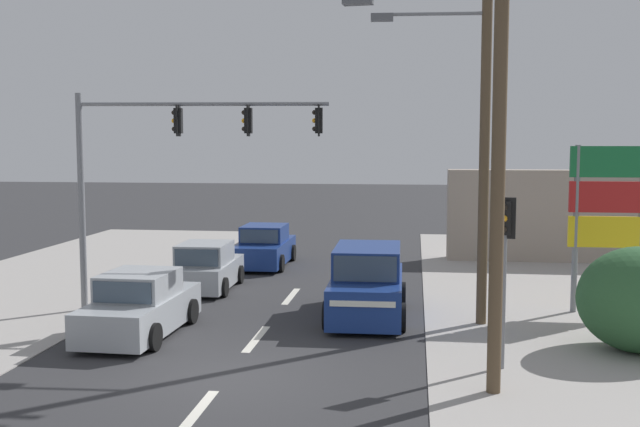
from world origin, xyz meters
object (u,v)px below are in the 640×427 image
pedestal_signal_right_kerb (504,253)px  suv_receding_far (367,285)px  shopping_plaza_sign (609,205)px  utility_pole_midground_right (481,96)px  hatchback_oncoming_near (207,268)px  sedan_oncoming_mid (140,307)px  traffic_signal_mast (167,154)px  utility_pole_foreground_right (493,97)px  sedan_crossing_left (265,247)px

pedestal_signal_right_kerb → suv_receding_far: size_ratio=0.78×
shopping_plaza_sign → suv_receding_far: shopping_plaza_sign is taller
utility_pole_midground_right → shopping_plaza_sign: (3.60, 1.68, -2.85)m
utility_pole_midground_right → hatchback_oncoming_near: size_ratio=2.98×
utility_pole_midground_right → sedan_oncoming_mid: 9.89m
sedan_oncoming_mid → hatchback_oncoming_near: bearing=89.5°
suv_receding_far → pedestal_signal_right_kerb: bearing=-54.7°
utility_pole_midground_right → shopping_plaza_sign: utility_pole_midground_right is taller
traffic_signal_mast → suv_receding_far: size_ratio=1.50×
utility_pole_foreground_right → sedan_crossing_left: utility_pole_foreground_right is taller
traffic_signal_mast → pedestal_signal_right_kerb: 9.73m
traffic_signal_mast → sedan_crossing_left: size_ratio=1.62×
traffic_signal_mast → suv_receding_far: bearing=0.2°
utility_pole_midground_right → suv_receding_far: size_ratio=2.39×
traffic_signal_mast → hatchback_oncoming_near: bearing=86.6°
traffic_signal_mast → shopping_plaza_sign: (11.92, 1.27, -1.37)m
shopping_plaza_sign → sedan_oncoming_mid: (-11.79, -3.83, -2.28)m
traffic_signal_mast → sedan_oncoming_mid: (0.13, -2.56, -3.65)m
utility_pole_midground_right → suv_receding_far: utility_pole_midground_right is taller
utility_pole_midground_right → suv_receding_far: bearing=171.3°
shopping_plaza_sign → pedestal_signal_right_kerb: bearing=-121.5°
traffic_signal_mast → sedan_crossing_left: traffic_signal_mast is taller
utility_pole_foreground_right → shopping_plaza_sign: 8.42m
suv_receding_far → sedan_crossing_left: (-4.39, 7.90, -0.18)m
utility_pole_midground_right → pedestal_signal_right_kerb: 5.16m
shopping_plaza_sign → sedan_oncoming_mid: size_ratio=1.07×
pedestal_signal_right_kerb → sedan_oncoming_mid: pedestal_signal_right_kerb is taller
shopping_plaza_sign → sedan_crossing_left: bearing=148.5°
utility_pole_foreground_right → sedan_crossing_left: size_ratio=2.41×
utility_pole_midground_right → sedan_crossing_left: size_ratio=2.57×
utility_pole_midground_right → sedan_oncoming_mid: bearing=-165.3°
pedestal_signal_right_kerb → shopping_plaza_sign: (3.40, 5.55, 0.57)m
traffic_signal_mast → sedan_crossing_left: (1.09, 7.92, -3.65)m
utility_pole_foreground_right → pedestal_signal_right_kerb: (0.44, 1.51, -3.07)m
suv_receding_far → sedan_oncoming_mid: 5.94m
utility_pole_foreground_right → suv_receding_far: 7.86m
utility_pole_foreground_right → shopping_plaza_sign: bearing=61.5°
sedan_oncoming_mid → hatchback_oncoming_near: (0.05, 5.66, -0.00)m
sedan_crossing_left → sedan_oncoming_mid: size_ratio=0.99×
utility_pole_foreground_right → shopping_plaza_sign: utility_pole_foreground_right is taller
traffic_signal_mast → shopping_plaza_sign: traffic_signal_mast is taller
utility_pole_foreground_right → shopping_plaza_sign: size_ratio=2.23×
sedan_crossing_left → sedan_oncoming_mid: (-0.95, -10.48, 0.00)m
sedan_oncoming_mid → traffic_signal_mast: bearing=93.0°
sedan_crossing_left → utility_pole_midground_right: bearing=-49.0°
pedestal_signal_right_kerb → sedan_crossing_left: pedestal_signal_right_kerb is taller
shopping_plaza_sign → suv_receding_far: size_ratio=1.01×
utility_pole_foreground_right → utility_pole_midground_right: utility_pole_midground_right is taller
utility_pole_foreground_right → hatchback_oncoming_near: 12.82m
shopping_plaza_sign → utility_pole_foreground_right: bearing=-118.5°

